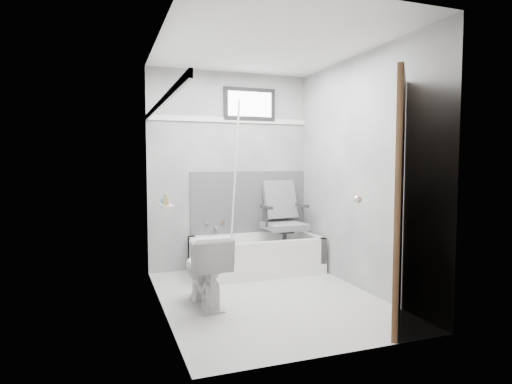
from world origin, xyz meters
name	(u,v)px	position (x,y,z in m)	size (l,w,h in m)	color
floor	(268,297)	(0.00, 0.00, 0.00)	(2.60, 2.60, 0.00)	silver
ceiling	(269,44)	(0.00, 0.00, 2.40)	(2.60, 2.60, 0.00)	silver
wall_back	(230,171)	(0.00, 1.30, 1.20)	(2.00, 0.02, 2.40)	slate
wall_front	(340,178)	(0.00, -1.30, 1.20)	(2.00, 0.02, 2.40)	slate
wall_left	(161,174)	(-1.00, 0.00, 1.20)	(0.02, 2.60, 2.40)	slate
wall_right	(359,173)	(1.00, 0.00, 1.20)	(0.02, 2.60, 2.40)	slate
bathtub	(257,255)	(0.22, 0.93, 0.21)	(1.50, 0.70, 0.42)	white
office_chair	(285,220)	(0.60, 0.98, 0.60)	(0.55, 0.55, 0.96)	slate
toilet	(205,270)	(-0.62, -0.01, 0.33)	(0.37, 0.67, 0.66)	white
door	(453,203)	(0.98, -1.28, 1.00)	(0.78, 0.78, 2.00)	#51361E
window	(250,104)	(0.25, 1.29, 2.02)	(0.66, 0.04, 0.40)	black
backerboard	(249,202)	(0.25, 1.29, 0.80)	(1.50, 0.02, 0.78)	#4C4C4F
trim_back	(230,120)	(0.00, 1.29, 1.82)	(2.00, 0.02, 0.06)	white
trim_left	(162,102)	(-0.99, 0.00, 1.82)	(0.02, 2.60, 0.06)	white
pole	(235,184)	(-0.01, 1.06, 1.05)	(0.02, 0.02, 1.95)	silver
shelf	(166,206)	(-0.93, 0.23, 0.90)	(0.10, 0.32, 0.03)	silver
soap_bottle_a	(166,200)	(-0.94, 0.15, 0.97)	(0.05, 0.05, 0.11)	tan
soap_bottle_b	(164,199)	(-0.94, 0.29, 0.96)	(0.07, 0.07, 0.09)	teal
faucet	(215,224)	(-0.20, 1.27, 0.55)	(0.26, 0.10, 0.16)	silver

